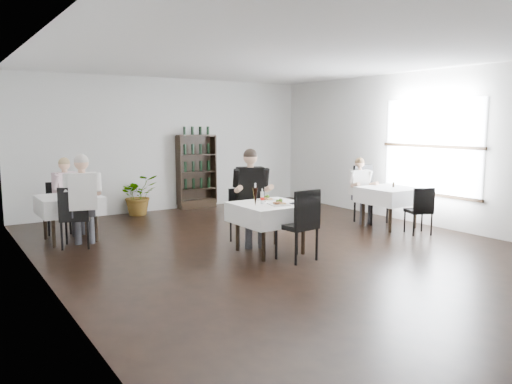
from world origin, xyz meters
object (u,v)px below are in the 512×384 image
(main_table, at_px, (270,213))
(potted_tree, at_px, (139,195))
(wine_shelf, at_px, (197,172))
(diner_main, at_px, (251,189))

(main_table, relative_size, potted_tree, 1.16)
(wine_shelf, bearing_deg, diner_main, -102.82)
(main_table, bearing_deg, diner_main, 84.49)
(main_table, height_order, diner_main, diner_main)
(wine_shelf, height_order, diner_main, wine_shelf)
(wine_shelf, bearing_deg, potted_tree, -174.65)
(wine_shelf, xyz_separation_m, main_table, (-0.90, -4.31, -0.23))
(main_table, height_order, potted_tree, potted_tree)
(potted_tree, height_order, diner_main, diner_main)
(wine_shelf, height_order, main_table, wine_shelf)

